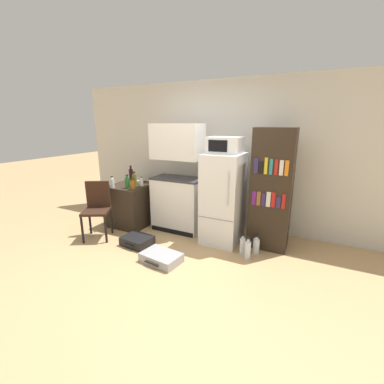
{
  "coord_description": "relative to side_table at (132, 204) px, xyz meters",
  "views": [
    {
      "loc": [
        1.58,
        -2.4,
        1.85
      ],
      "look_at": [
        -0.03,
        0.85,
        0.88
      ],
      "focal_mm": 24.0,
      "sensor_mm": 36.0,
      "label": 1
    }
  ],
  "objects": [
    {
      "name": "ground_plane",
      "position": [
        1.47,
        -1.21,
        -0.38
      ],
      "size": [
        24.0,
        24.0,
        0.0
      ],
      "primitive_type": "plane",
      "color": "tan"
    },
    {
      "name": "wall_back",
      "position": [
        1.67,
        0.79,
        0.91
      ],
      "size": [
        6.4,
        0.1,
        2.58
      ],
      "color": "beige",
      "rests_on": "ground_plane"
    },
    {
      "name": "side_table",
      "position": [
        0.0,
        0.0,
        0.0
      ],
      "size": [
        0.7,
        0.77,
        0.76
      ],
      "color": "#2D2319",
      "rests_on": "ground_plane"
    },
    {
      "name": "kitchen_hutch",
      "position": [
        0.91,
        0.15,
        0.47
      ],
      "size": [
        0.88,
        0.48,
        1.85
      ],
      "color": "white",
      "rests_on": "ground_plane"
    },
    {
      "name": "refrigerator",
      "position": [
        1.78,
        0.06,
        0.33
      ],
      "size": [
        0.57,
        0.68,
        1.42
      ],
      "color": "white",
      "rests_on": "ground_plane"
    },
    {
      "name": "microwave",
      "position": [
        1.78,
        0.06,
        1.16
      ],
      "size": [
        0.49,
        0.37,
        0.24
      ],
      "color": "silver",
      "rests_on": "refrigerator"
    },
    {
      "name": "bookshelf",
      "position": [
        2.48,
        0.19,
        0.52
      ],
      "size": [
        0.57,
        0.41,
        1.8
      ],
      "color": "#2D2319",
      "rests_on": "ground_plane"
    },
    {
      "name": "bottle_green_tall",
      "position": [
        0.13,
        -0.24,
        0.48
      ],
      "size": [
        0.08,
        0.08,
        0.24
      ],
      "color": "#1E6028",
      "rests_on": "side_table"
    },
    {
      "name": "bottle_wine_dark",
      "position": [
        -0.15,
        0.21,
        0.51
      ],
      "size": [
        0.08,
        0.08,
        0.31
      ],
      "color": "black",
      "rests_on": "side_table"
    },
    {
      "name": "bottle_milk_white",
      "position": [
        0.24,
        0.01,
        0.45
      ],
      "size": [
        0.07,
        0.07,
        0.17
      ],
      "color": "white",
      "rests_on": "side_table"
    },
    {
      "name": "bottle_amber_beer",
      "position": [
        0.26,
        -0.26,
        0.46
      ],
      "size": [
        0.09,
        0.09,
        0.2
      ],
      "color": "brown",
      "rests_on": "side_table"
    },
    {
      "name": "bottle_olive_oil",
      "position": [
        0.11,
        -0.02,
        0.49
      ],
      "size": [
        0.08,
        0.08,
        0.26
      ],
      "color": "#566619",
      "rests_on": "side_table"
    },
    {
      "name": "bottle_clear_short",
      "position": [
        -0.13,
        -0.33,
        0.47
      ],
      "size": [
        0.08,
        0.08,
        0.21
      ],
      "color": "silver",
      "rests_on": "side_table"
    },
    {
      "name": "bowl",
      "position": [
        0.02,
        0.23,
        0.4
      ],
      "size": [
        0.14,
        0.14,
        0.04
      ],
      "color": "silver",
      "rests_on": "side_table"
    },
    {
      "name": "chair",
      "position": [
        -0.14,
        -0.7,
        0.17
      ],
      "size": [
        0.54,
        0.54,
        0.93
      ],
      "rotation": [
        0.0,
        0.0,
        0.51
      ],
      "color": "black",
      "rests_on": "ground_plane"
    },
    {
      "name": "suitcase_large_flat",
      "position": [
        1.26,
        -0.96,
        -0.32
      ],
      "size": [
        0.57,
        0.43,
        0.13
      ],
      "rotation": [
        0.0,
        0.0,
        -0.14
      ],
      "color": "#99999E",
      "rests_on": "ground_plane"
    },
    {
      "name": "suitcase_small_flat",
      "position": [
        0.64,
        -0.69,
        -0.31
      ],
      "size": [
        0.48,
        0.41,
        0.14
      ],
      "rotation": [
        0.0,
        0.0,
        -0.09
      ],
      "color": "black",
      "rests_on": "ground_plane"
    },
    {
      "name": "water_bottle_front",
      "position": [
        2.38,
        -0.14,
        -0.26
      ],
      "size": [
        0.09,
        0.09,
        0.29
      ],
      "color": "silver",
      "rests_on": "ground_plane"
    },
    {
      "name": "water_bottle_middle",
      "position": [
        2.2,
        -0.23,
        -0.25
      ],
      "size": [
        0.08,
        0.08,
        0.3
      ],
      "color": "silver",
      "rests_on": "ground_plane"
    },
    {
      "name": "water_bottle_back",
      "position": [
        2.31,
        -0.35,
        -0.24
      ],
      "size": [
        0.08,
        0.08,
        0.33
      ],
      "color": "silver",
      "rests_on": "ground_plane"
    }
  ]
}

